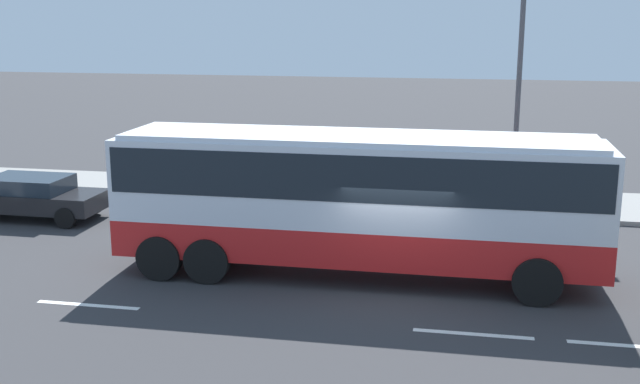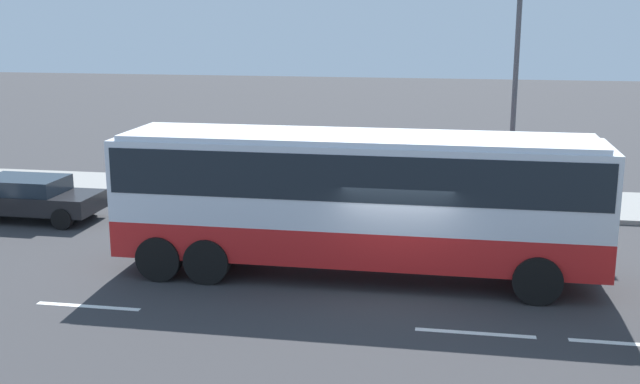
{
  "view_description": "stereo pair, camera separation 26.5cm",
  "coord_description": "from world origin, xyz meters",
  "px_view_note": "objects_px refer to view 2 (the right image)",
  "views": [
    {
      "loc": [
        1.49,
        -17.21,
        6.31
      ],
      "look_at": [
        -1.91,
        0.36,
        2.15
      ],
      "focal_mm": 43.54,
      "sensor_mm": 36.0,
      "label": 1
    },
    {
      "loc": [
        1.23,
        -17.26,
        6.31
      ],
      "look_at": [
        -1.91,
        0.36,
        2.15
      ],
      "focal_mm": 43.54,
      "sensor_mm": 36.0,
      "label": 2
    }
  ],
  "objects_px": {
    "pedestrian_near_curb": "(595,175)",
    "coach_bus": "(356,189)",
    "street_lamp": "(523,84)",
    "car_black_sedan": "(28,197)"
  },
  "relations": [
    {
      "from": "coach_bus",
      "to": "street_lamp",
      "type": "relative_size",
      "value": 1.68
    },
    {
      "from": "car_black_sedan",
      "to": "street_lamp",
      "type": "bearing_deg",
      "value": 12.5
    },
    {
      "from": "coach_bus",
      "to": "car_black_sedan",
      "type": "height_order",
      "value": "coach_bus"
    },
    {
      "from": "coach_bus",
      "to": "car_black_sedan",
      "type": "relative_size",
      "value": 2.63
    },
    {
      "from": "coach_bus",
      "to": "street_lamp",
      "type": "distance_m",
      "value": 8.09
    },
    {
      "from": "pedestrian_near_curb",
      "to": "coach_bus",
      "type": "bearing_deg",
      "value": 9.91
    },
    {
      "from": "car_black_sedan",
      "to": "street_lamp",
      "type": "height_order",
      "value": "street_lamp"
    },
    {
      "from": "pedestrian_near_curb",
      "to": "street_lamp",
      "type": "distance_m",
      "value": 4.18
    },
    {
      "from": "coach_bus",
      "to": "street_lamp",
      "type": "xyz_separation_m",
      "value": [
        4.26,
        6.58,
        2.01
      ]
    },
    {
      "from": "coach_bus",
      "to": "street_lamp",
      "type": "bearing_deg",
      "value": 57.19
    }
  ]
}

